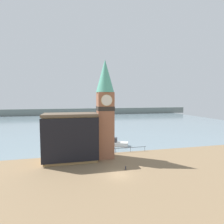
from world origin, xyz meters
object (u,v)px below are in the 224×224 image
(clock_tower, at_px, (105,106))
(mooring_bollard_near, at_px, (126,168))
(boat_near, at_px, (115,143))
(pier_building, at_px, (71,137))

(clock_tower, xyz_separation_m, mooring_bollard_near, (2.34, -7.55, -10.90))
(boat_near, height_order, mooring_bollard_near, boat_near)
(clock_tower, relative_size, boat_near, 3.07)
(clock_tower, distance_m, pier_building, 9.71)
(pier_building, xyz_separation_m, mooring_bollard_near, (9.71, -7.13, -4.59))
(boat_near, bearing_deg, mooring_bollard_near, -74.15)
(mooring_bollard_near, bearing_deg, clock_tower, 107.22)
(clock_tower, height_order, pier_building, clock_tower)
(clock_tower, xyz_separation_m, pier_building, (-7.37, -0.42, -6.31))
(boat_near, xyz_separation_m, mooring_bollard_near, (-1.90, -16.02, -0.43))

